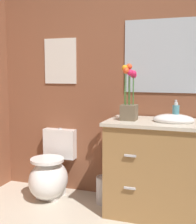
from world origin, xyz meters
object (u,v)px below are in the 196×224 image
Objects in this scene: trash_bin at (105,190)px; vanity_cabinet at (159,167)px; flower_vase at (129,101)px; wall_poster at (60,61)px; wall_mirror at (166,56)px; toilet at (51,174)px; soap_bottle at (176,113)px.

vanity_cabinet is at bearing -7.08° from trash_bin.
flower_vase reaches higher than trash_bin.
wall_poster is (-1.12, 0.29, 0.97)m from vanity_cabinet.
wall_poster is 1.11m from wall_mirror.
toilet is at bearing -176.12° from trash_bin.
vanity_cabinet is at bearing 6.26° from flower_vase.
wall_mirror reaches higher than wall_poster.
trash_bin is 0.57× the size of wall_poster.
flower_vase is at bearing -173.74° from vanity_cabinet.
flower_vase is at bearing -20.64° from trash_bin.
soap_bottle is at bearing 3.11° from vanity_cabinet.
wall_poster is at bearing 180.00° from wall_mirror.
vanity_cabinet is 0.52m from soap_bottle.
toilet is 0.60m from trash_bin.
soap_bottle is 1.05m from trash_bin.
flower_vase is 0.95m from trash_bin.
trash_bin is 1.42m from wall_poster.
vanity_cabinet reaches higher than toilet.
soap_bottle is at bearing -12.92° from wall_poster.
wall_mirror reaches higher than soap_bottle.
toilet is 1.35× the size of flower_vase.
vanity_cabinet reaches higher than soap_bottle.
wall_mirror is at bearing 0.00° from wall_poster.
flower_vase is 0.42m from soap_bottle.
soap_bottle is (0.41, 0.04, -0.10)m from flower_vase.
vanity_cabinet is 0.66m from flower_vase.
toilet is 2.54× the size of trash_bin.
wall_poster reaches higher than soap_bottle.
toilet is at bearing -90.00° from wall_poster.
soap_bottle reaches higher than trash_bin.
trash_bin is 0.34× the size of wall_mirror.
wall_mirror is at bearing 13.52° from toilet.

